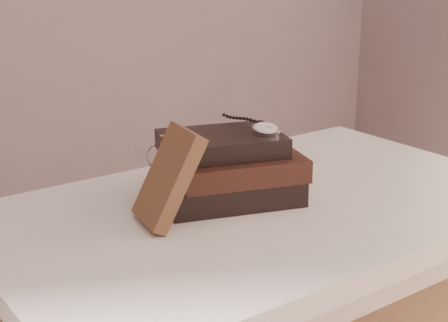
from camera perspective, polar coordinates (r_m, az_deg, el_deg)
table at (r=1.25m, az=3.28°, el=-7.41°), size 1.00×0.60×0.75m
book_stack at (r=1.21m, az=0.45°, el=-0.72°), size 0.28×0.24×0.12m
journal at (r=1.10m, az=-4.76°, el=-1.38°), size 0.11×0.12×0.16m
pocket_watch at (r=1.20m, az=3.41°, el=2.79°), size 0.06×0.16×0.02m
eyeglasses at (r=1.26m, az=-4.54°, el=0.57°), size 0.13×0.14×0.05m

